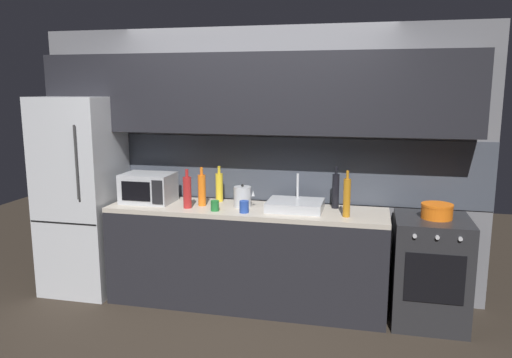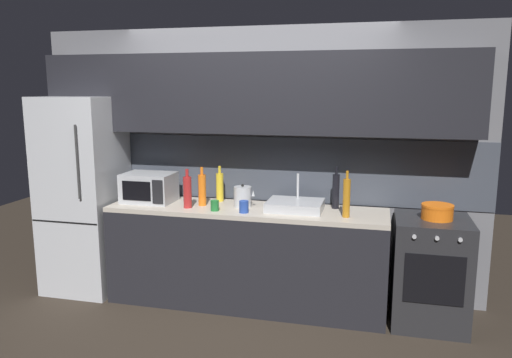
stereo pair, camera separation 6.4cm
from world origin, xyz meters
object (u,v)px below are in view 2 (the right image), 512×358
object	(u,v)px
cooking_pot	(437,212)
wine_bottle_orange	(202,189)
wine_bottle_yellow	(220,187)
wine_bottle_amber	(347,198)
wine_bottle_red	(187,192)
microwave	(149,187)
wine_bottle_dark	(336,191)
mug_green	(215,206)
mug_blue	(244,207)
oven_range	(430,271)
refrigerator	(84,195)
kettle	(243,197)

from	to	relation	value
cooking_pot	wine_bottle_orange	bearing A→B (deg)	-179.92
wine_bottle_yellow	cooking_pot	world-z (taller)	wine_bottle_yellow
wine_bottle_amber	wine_bottle_red	bearing A→B (deg)	-179.72
microwave	wine_bottle_amber	size ratio (longest dim) A/B	1.19
wine_bottle_dark	mug_green	xyz separation A→B (m)	(-1.01, -0.34, -0.11)
mug_blue	oven_range	bearing A→B (deg)	6.23
mug_green	refrigerator	bearing A→B (deg)	173.17
wine_bottle_amber	mug_green	bearing A→B (deg)	-177.22
kettle	wine_bottle_red	size ratio (longest dim) A/B	0.60
refrigerator	wine_bottle_dark	world-z (taller)	refrigerator
mug_green	cooking_pot	bearing A→B (deg)	5.15
wine_bottle_yellow	mug_green	world-z (taller)	wine_bottle_yellow
oven_range	wine_bottle_orange	distance (m)	2.08
kettle	cooking_pot	xyz separation A→B (m)	(1.64, -0.04, -0.03)
wine_bottle_red	wine_bottle_amber	bearing A→B (deg)	0.28
wine_bottle_red	mug_blue	size ratio (longest dim) A/B	3.37
microwave	cooking_pot	distance (m)	2.55
kettle	wine_bottle_red	xyz separation A→B (m)	(-0.46, -0.15, 0.05)
refrigerator	kettle	xyz separation A→B (m)	(1.58, 0.04, 0.06)
wine_bottle_amber	mug_blue	world-z (taller)	wine_bottle_amber
wine_bottle_yellow	wine_bottle_red	world-z (taller)	wine_bottle_red
kettle	mug_green	distance (m)	0.28
wine_bottle_yellow	cooking_pot	size ratio (longest dim) A/B	1.32
wine_bottle_orange	wine_bottle_yellow	bearing A→B (deg)	63.83
wine_bottle_amber	cooking_pot	world-z (taller)	wine_bottle_amber
kettle	mug_green	xyz separation A→B (m)	(-0.20, -0.20, -0.05)
wine_bottle_dark	mug_green	size ratio (longest dim) A/B	4.11
mug_green	wine_bottle_dark	bearing A→B (deg)	18.53
kettle	wine_bottle_dark	xyz separation A→B (m)	(0.81, 0.14, 0.07)
wine_bottle_yellow	wine_bottle_red	xyz separation A→B (m)	(-0.20, -0.32, 0.01)
mug_green	wine_bottle_orange	bearing A→B (deg)	136.73
cooking_pot	wine_bottle_amber	bearing A→B (deg)	-171.22
refrigerator	mug_green	size ratio (longest dim) A/B	20.58
wine_bottle_orange	wine_bottle_yellow	world-z (taller)	wine_bottle_orange
kettle	wine_bottle_yellow	bearing A→B (deg)	148.21
oven_range	refrigerator	bearing A→B (deg)	179.98
refrigerator	microwave	world-z (taller)	refrigerator
cooking_pot	oven_range	bearing A→B (deg)	-176.77
refrigerator	wine_bottle_yellow	world-z (taller)	refrigerator
refrigerator	wine_bottle_amber	xyz separation A→B (m)	(2.50, -0.11, 0.13)
mug_green	kettle	bearing A→B (deg)	45.82
wine_bottle_dark	wine_bottle_red	bearing A→B (deg)	-167.19
refrigerator	oven_range	size ratio (longest dim) A/B	2.08
mug_blue	wine_bottle_orange	bearing A→B (deg)	158.95
refrigerator	wine_bottle_amber	world-z (taller)	refrigerator
wine_bottle_dark	wine_bottle_amber	bearing A→B (deg)	-68.55
refrigerator	cooking_pot	bearing A→B (deg)	0.00
oven_range	wine_bottle_yellow	size ratio (longest dim) A/B	2.70
mug_green	cooking_pot	distance (m)	1.85
oven_range	wine_bottle_dark	bearing A→B (deg)	167.89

